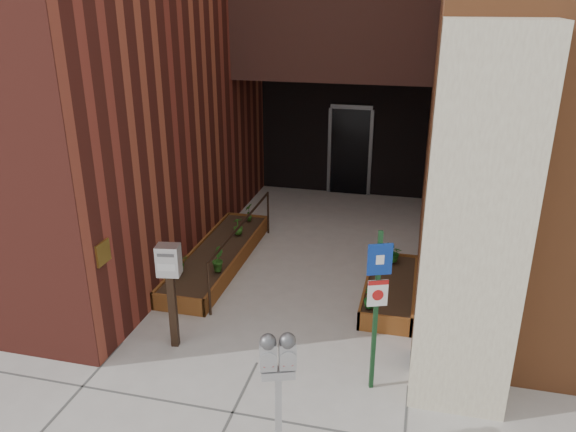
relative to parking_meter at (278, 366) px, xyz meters
The scene contains 14 objects.
ground 2.16m from the parking_meter, 114.30° to the left, with size 80.00×80.00×0.00m, color #9E9991.
planter_left 5.00m from the parking_meter, 117.85° to the left, with size 0.90×3.60×0.30m.
planter_right 4.06m from the parking_meter, 77.11° to the left, with size 0.80×2.20×0.30m.
handrail 4.64m from the parking_meter, 112.64° to the left, with size 0.04×3.34×0.90m.
parking_meter is the anchor object (origin of this frame).
sign_post 1.68m from the parking_meter, 60.87° to the left, with size 0.28×0.12×2.14m.
payment_dropbox 2.63m from the parking_meter, 138.46° to the left, with size 0.34×0.28×1.54m.
shrub_left_a 4.25m from the parking_meter, 128.11° to the left, with size 0.31×0.31×0.34m, color #2C601B.
shrub_left_b 4.09m from the parking_meter, 119.42° to the left, with size 0.23×0.23×0.41m, color #225016.
shrub_left_c 5.54m from the parking_meter, 112.92° to the left, with size 0.19×0.19×0.33m, color #2B631C.
shrub_left_d 6.18m from the parking_meter, 110.40° to the left, with size 0.20×0.20×0.38m, color #275718.
shrub_right_a 3.08m from the parking_meter, 77.93° to the left, with size 0.17×0.17×0.31m, color #18551B.
shrub_right_b 4.54m from the parking_meter, 81.37° to the left, with size 0.18×0.18×0.35m, color #185419.
shrub_right_c 4.69m from the parking_meter, 79.30° to the left, with size 0.30×0.30×0.33m, color #1A5E1B.
Camera 1 is at (1.91, -6.01, 4.60)m, focal length 35.00 mm.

